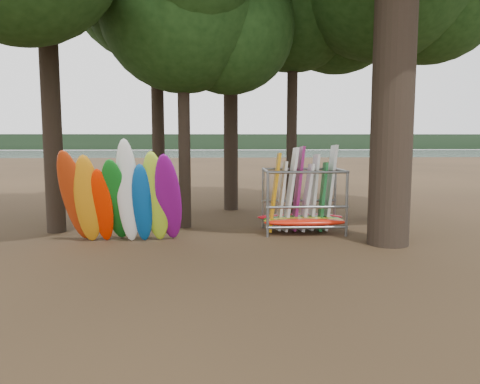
{
  "coord_description": "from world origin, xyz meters",
  "views": [
    {
      "loc": [
        -0.6,
        -13.38,
        3.14
      ],
      "look_at": [
        0.11,
        1.5,
        1.4
      ],
      "focal_mm": 35.0,
      "sensor_mm": 36.0,
      "label": 1
    }
  ],
  "objects": [
    {
      "name": "storage_rack",
      "position": [
        2.23,
        1.88,
        0.99
      ],
      "size": [
        2.95,
        1.56,
        2.91
      ],
      "color": "slate",
      "rests_on": "ground"
    },
    {
      "name": "oak_5",
      "position": [
        -1.74,
        2.89,
        7.4
      ],
      "size": [
        6.42,
        6.42,
        10.21
      ],
      "color": "black",
      "rests_on": "ground"
    },
    {
      "name": "ground",
      "position": [
        0.0,
        0.0,
        0.0
      ],
      "size": [
        120.0,
        120.0,
        0.0
      ],
      "primitive_type": "plane",
      "color": "#47331E",
      "rests_on": "ground"
    },
    {
      "name": "far_shore",
      "position": [
        0.0,
        110.0,
        2.0
      ],
      "size": [
        160.0,
        4.0,
        4.0
      ],
      "primitive_type": "cube",
      "color": "black",
      "rests_on": "ground"
    },
    {
      "name": "kayak_row",
      "position": [
        -3.41,
        0.35,
        1.35
      ],
      "size": [
        3.62,
        2.08,
        3.23
      ],
      "color": "#B6320E",
      "rests_on": "ground"
    },
    {
      "name": "lake",
      "position": [
        0.0,
        60.0,
        0.0
      ],
      "size": [
        160.0,
        160.0,
        0.0
      ],
      "primitive_type": "plane",
      "color": "gray",
      "rests_on": "ground"
    }
  ]
}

